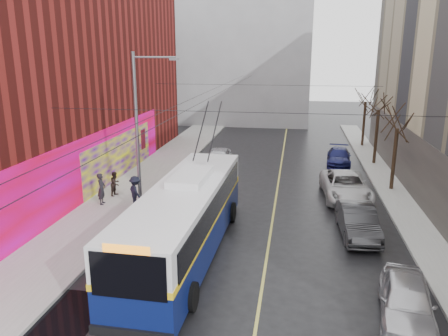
# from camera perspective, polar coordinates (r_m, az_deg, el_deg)

# --- Properties ---
(ground) EXTENTS (140.00, 140.00, 0.00)m
(ground) POSITION_cam_1_polar(r_m,az_deg,el_deg) (16.18, -1.29, -18.88)
(ground) COLOR black
(ground) RESTS_ON ground
(sidewalk_left) EXTENTS (4.00, 60.00, 0.15)m
(sidewalk_left) POSITION_cam_1_polar(r_m,az_deg,el_deg) (28.73, -12.64, -3.48)
(sidewalk_left) COLOR gray
(sidewalk_left) RESTS_ON ground
(sidewalk_right) EXTENTS (2.00, 60.00, 0.15)m
(sidewalk_right) POSITION_cam_1_polar(r_m,az_deg,el_deg) (27.50, 22.54, -5.15)
(sidewalk_right) COLOR gray
(sidewalk_right) RESTS_ON ground
(lane_line) EXTENTS (0.12, 50.00, 0.01)m
(lane_line) POSITION_cam_1_polar(r_m,az_deg,el_deg) (28.66, 6.87, -3.41)
(lane_line) COLOR #BFB74C
(lane_line) RESTS_ON ground
(building_left) EXTENTS (12.11, 36.00, 14.00)m
(building_left) POSITION_cam_1_polar(r_m,az_deg,el_deg) (32.95, -25.23, 10.11)
(building_left) COLOR #5E1612
(building_left) RESTS_ON ground
(building_far) EXTENTS (20.50, 12.10, 18.00)m
(building_far) POSITION_cam_1_polar(r_m,az_deg,el_deg) (58.79, 1.10, 15.05)
(building_far) COLOR gray
(building_far) RESTS_ON ground
(streetlight_pole) EXTENTS (2.65, 0.60, 9.00)m
(streetlight_pole) POSITION_cam_1_polar(r_m,az_deg,el_deg) (25.10, -10.99, 5.19)
(streetlight_pole) COLOR slate
(streetlight_pole) RESTS_ON ground
(catenary_wires) EXTENTS (18.00, 60.00, 0.22)m
(catenary_wires) POSITION_cam_1_polar(r_m,az_deg,el_deg) (28.54, -0.88, 9.46)
(catenary_wires) COLOR black
(tree_near) EXTENTS (3.20, 3.20, 6.40)m
(tree_near) POSITION_cam_1_polar(r_m,az_deg,el_deg) (30.16, 21.83, 6.26)
(tree_near) COLOR black
(tree_near) RESTS_ON ground
(tree_mid) EXTENTS (3.20, 3.20, 6.68)m
(tree_mid) POSITION_cam_1_polar(r_m,az_deg,el_deg) (36.95, 19.65, 8.33)
(tree_mid) COLOR black
(tree_mid) RESTS_ON ground
(tree_far) EXTENTS (3.20, 3.20, 6.57)m
(tree_far) POSITION_cam_1_polar(r_m,az_deg,el_deg) (43.84, 18.10, 9.25)
(tree_far) COLOR black
(tree_far) RESTS_ON ground
(puddle) EXTENTS (2.49, 2.95, 0.01)m
(puddle) POSITION_cam_1_polar(r_m,az_deg,el_deg) (17.31, -19.81, -17.38)
(puddle) COLOR black
(puddle) RESTS_ON ground
(pigeons_flying) EXTENTS (4.49, 3.83, 2.01)m
(pigeons_flying) POSITION_cam_1_polar(r_m,az_deg,el_deg) (23.21, -1.88, 10.97)
(pigeons_flying) COLOR slate
(trolleybus) EXTENTS (3.32, 13.33, 6.28)m
(trolleybus) POSITION_cam_1_polar(r_m,az_deg,el_deg) (19.82, -5.08, -6.57)
(trolleybus) COLOR #091347
(trolleybus) RESTS_ON ground
(parked_car_a) EXTENTS (2.39, 4.61, 1.50)m
(parked_car_a) POSITION_cam_1_polar(r_m,az_deg,el_deg) (16.85, 22.73, -15.68)
(parked_car_a) COLOR #BDBCC1
(parked_car_a) RESTS_ON ground
(parked_car_b) EXTENTS (1.87, 4.78, 1.55)m
(parked_car_b) POSITION_cam_1_polar(r_m,az_deg,el_deg) (23.02, 17.05, -6.66)
(parked_car_b) COLOR #2B2B2E
(parked_car_b) RESTS_ON ground
(parked_car_c) EXTENTS (3.11, 6.07, 1.64)m
(parked_car_c) POSITION_cam_1_polar(r_m,az_deg,el_deg) (28.44, 15.60, -2.29)
(parked_car_c) COLOR silver
(parked_car_c) RESTS_ON ground
(parked_car_d) EXTENTS (2.21, 4.71, 1.33)m
(parked_car_d) POSITION_cam_1_polar(r_m,az_deg,el_deg) (36.83, 14.76, 1.43)
(parked_car_d) COLOR #15184C
(parked_car_d) RESTS_ON ground
(following_car) EXTENTS (1.98, 4.71, 1.59)m
(following_car) POSITION_cam_1_polar(r_m,az_deg,el_deg) (34.51, -0.76, 1.26)
(following_car) COLOR silver
(following_car) RESTS_ON ground
(pedestrian_a) EXTENTS (0.56, 0.76, 1.90)m
(pedestrian_a) POSITION_cam_1_polar(r_m,az_deg,el_deg) (26.97, -15.70, -2.63)
(pedestrian_a) COLOR black
(pedestrian_a) RESTS_ON sidewalk_left
(pedestrian_b) EXTENTS (0.68, 0.83, 1.55)m
(pedestrian_b) POSITION_cam_1_polar(r_m,az_deg,el_deg) (28.40, -14.01, -1.98)
(pedestrian_b) COLOR black
(pedestrian_b) RESTS_ON sidewalk_left
(pedestrian_c) EXTENTS (1.35, 1.37, 1.89)m
(pedestrian_c) POSITION_cam_1_polar(r_m,az_deg,el_deg) (25.92, -11.50, -3.08)
(pedestrian_c) COLOR black
(pedestrian_c) RESTS_ON sidewalk_left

